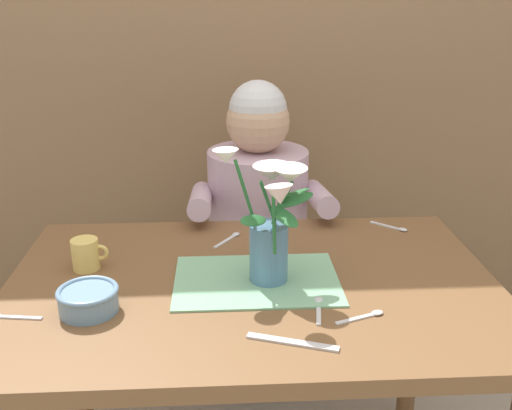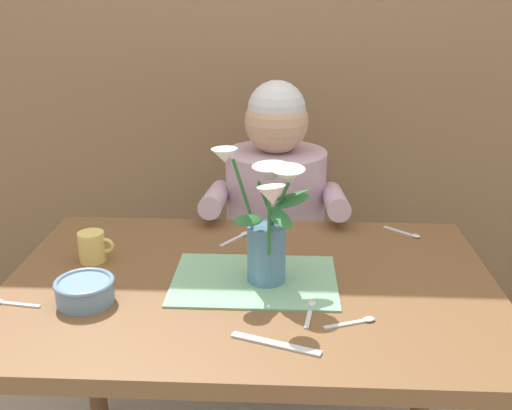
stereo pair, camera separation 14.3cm
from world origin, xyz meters
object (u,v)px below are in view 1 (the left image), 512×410
at_px(seated_person, 258,244).
at_px(ceramic_mug, 86,254).
at_px(flower_vase, 270,222).
at_px(ceramic_bowl, 88,299).
at_px(dinner_knife, 292,342).

xyz_separation_m(seated_person, ceramic_mug, (-0.47, -0.52, 0.22)).
xyz_separation_m(flower_vase, ceramic_bowl, (-0.41, -0.11, -0.13)).
distance_m(seated_person, dinner_knife, 0.91).
relative_size(flower_vase, dinner_knife, 1.72).
bearing_deg(seated_person, ceramic_mug, -133.17).
distance_m(flower_vase, ceramic_mug, 0.48).
height_order(seated_person, flower_vase, seated_person).
bearing_deg(seated_person, flower_vase, -92.15).
relative_size(ceramic_bowl, dinner_knife, 0.72).
bearing_deg(dinner_knife, ceramic_mug, 162.12).
relative_size(seated_person, ceramic_bowl, 8.35).
bearing_deg(flower_vase, dinner_knife, -84.62).
distance_m(dinner_knife, ceramic_mug, 0.61).
bearing_deg(ceramic_mug, flower_vase, -12.25).
bearing_deg(ceramic_mug, seated_person, 48.17).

